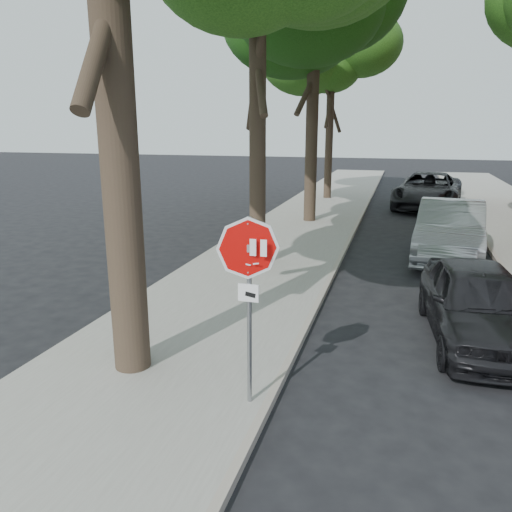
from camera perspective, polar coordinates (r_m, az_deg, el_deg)
The scene contains 10 objects.
ground at distance 7.16m, azimuth 4.91°, elevation -17.79°, with size 120.00×120.00×0.00m, color black.
sidewalk_left at distance 18.69m, azimuth 4.71°, elevation 2.87°, with size 4.00×55.00×0.12m, color gray.
curb_left at distance 18.40m, azimuth 10.98°, elevation 2.48°, with size 0.12×55.00×0.13m, color #9E9384.
curb_right at distance 18.55m, azimuth 24.62°, elevation 1.51°, with size 0.12×55.00×0.13m, color #9E9384.
stop_sign at distance 6.47m, azimuth -0.85°, elevation -2.28°, with size 0.76×0.34×2.61m.
tree_mid_b at distance 20.80m, azimuth 6.76°, elevation 26.02°, with size 5.88×5.46×10.36m.
tree_far at distance 27.54m, azimuth 8.67°, elevation 21.45°, with size 5.29×4.91×9.33m.
car_a at distance 9.94m, azimuth 23.98°, elevation -4.92°, with size 1.71×4.24×1.44m, color black.
car_b at distance 15.83m, azimuth 21.29°, elevation 2.73°, with size 1.81×5.19×1.71m, color gray.
car_d at distance 25.59m, azimuth 19.07°, elevation 7.09°, with size 2.85×6.17×1.72m, color black.
Camera 1 is at (1.12, -5.95, 3.82)m, focal length 35.00 mm.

